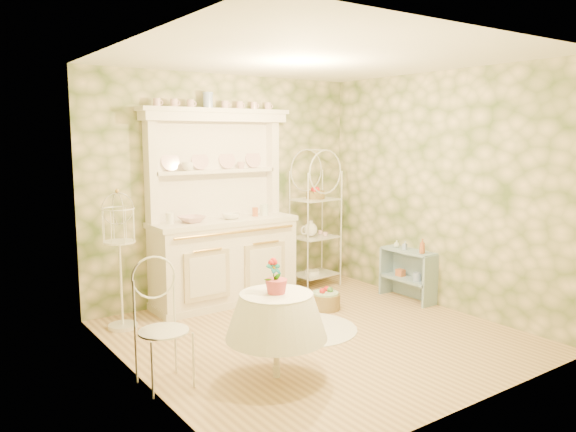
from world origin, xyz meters
TOP-DOWN VIEW (x-y plane):
  - floor at (0.00, 0.00)m, footprint 3.60×3.60m
  - ceiling at (0.00, 0.00)m, footprint 3.60×3.60m
  - wall_left at (-1.80, 0.00)m, footprint 3.60×3.60m
  - wall_right at (1.80, 0.00)m, footprint 3.60×3.60m
  - wall_back at (0.00, 1.80)m, footprint 3.60×3.60m
  - wall_front at (0.00, -1.80)m, footprint 3.60×3.60m
  - kitchen_dresser at (-0.20, 1.52)m, footprint 1.87×0.61m
  - bakers_rack at (1.17, 1.53)m, footprint 0.58×0.44m
  - side_shelf at (1.68, 0.36)m, footprint 0.28×0.72m
  - round_table at (-0.87, -0.56)m, footprint 0.71×0.71m
  - cafe_chair at (-1.68, -0.17)m, footprint 0.52×0.52m
  - birdcage_stand at (-1.50, 1.35)m, footprint 0.36×0.36m
  - floor_basket at (0.62, 0.63)m, footprint 0.36×0.36m
  - lace_rug at (0.03, 0.22)m, footprint 1.35×1.35m
  - bowl_floral at (-0.62, 1.51)m, footprint 0.33×0.33m
  - bowl_white at (-0.13, 1.47)m, footprint 0.22×0.22m
  - cup_left at (-0.58, 1.66)m, footprint 0.13×0.13m
  - cup_right at (0.13, 1.66)m, footprint 0.11×0.11m
  - potted_geranium at (-0.89, -0.57)m, footprint 0.16×0.12m
  - bottle_amber at (1.64, 0.12)m, footprint 0.09×0.09m
  - bottle_blue at (1.65, 0.39)m, footprint 0.06×0.06m
  - bottle_glass at (1.66, 0.54)m, footprint 0.08×0.08m

SIDE VIEW (x-z plane):
  - floor at x=0.00m, z-range 0.00..0.00m
  - lace_rug at x=0.03m, z-range 0.00..0.01m
  - floor_basket at x=0.62m, z-range 0.00..0.20m
  - side_shelf at x=1.68m, z-range 0.00..0.62m
  - round_table at x=-0.87m, z-range 0.00..0.63m
  - cafe_chair at x=-1.68m, z-range 0.00..0.98m
  - bottle_glass at x=1.66m, z-range 0.60..0.69m
  - bottle_blue at x=1.65m, z-range 0.60..0.71m
  - bottle_amber at x=1.64m, z-range 0.60..0.77m
  - birdcage_stand at x=-1.50m, z-range 0.00..1.41m
  - potted_geranium at x=-0.89m, z-range 0.71..0.99m
  - bakers_rack at x=1.17m, z-range 0.00..1.75m
  - bowl_floral at x=-0.62m, z-range 0.98..1.05m
  - bowl_white at x=-0.13m, z-range 0.98..1.05m
  - kitchen_dresser at x=-0.20m, z-range 0.00..2.29m
  - wall_left at x=-1.80m, z-range 1.35..1.35m
  - wall_right at x=1.80m, z-range 1.35..1.35m
  - wall_back at x=0.00m, z-range 1.35..1.35m
  - wall_front at x=0.00m, z-range 1.35..1.35m
  - cup_left at x=-0.58m, z-range 1.56..1.66m
  - cup_right at x=0.13m, z-range 1.57..1.65m
  - ceiling at x=0.00m, z-range 2.70..2.70m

